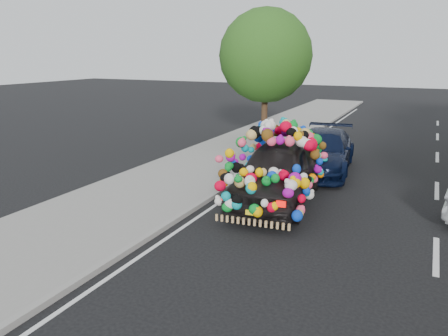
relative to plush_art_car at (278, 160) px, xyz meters
The scene contains 7 objects.
ground 2.41m from the plush_art_car, 73.40° to the right, with size 100.00×100.00×0.00m, color black.
sidewalk 4.36m from the plush_art_car, 151.66° to the right, with size 4.00×60.00×0.12m, color gray.
kerb 2.89m from the plush_art_car, 131.28° to the right, with size 0.15×60.00×0.13m, color gray.
lane_markings 4.80m from the plush_art_car, 25.47° to the right, with size 6.00×50.00×0.01m, color silver, non-canonical shape.
tree_near_sidewalk 8.63m from the plush_art_car, 113.13° to the left, with size 4.20×4.20×6.13m.
plush_art_car is the anchor object (origin of this frame).
navy_sedan 3.90m from the plush_art_car, 84.18° to the left, with size 2.01×4.96×1.44m, color black.
Camera 1 is at (3.18, -9.50, 4.11)m, focal length 35.00 mm.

